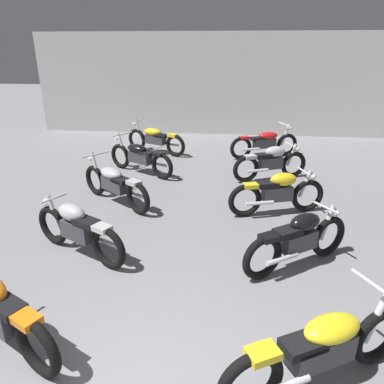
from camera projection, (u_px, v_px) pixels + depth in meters
The scene contains 10 objects.
back_wall at pixel (215, 85), 13.25m from camera, with size 13.31×0.24×3.60m, color #BCBAB7.
motorcycle_left_row_1 at pixel (78, 229), 5.63m from camera, with size 1.79×1.02×0.88m.
motorcycle_left_row_2 at pixel (115, 183), 7.53m from camera, with size 1.80×1.39×0.97m.
motorcycle_left_row_3 at pixel (140, 157), 9.36m from camera, with size 1.93×1.21×0.97m.
motorcycle_left_row_4 at pixel (155, 139), 11.19m from camera, with size 2.00×1.11×0.97m.
motorcycle_right_row_0 at pixel (322, 348), 3.41m from camera, with size 1.96×1.16×0.97m.
motorcycle_right_row_1 at pixel (299, 239), 5.33m from camera, with size 1.68×1.22×0.88m.
motorcycle_right_row_2 at pixel (278, 192), 7.05m from camera, with size 1.91×0.74×0.88m.
motorcycle_right_row_3 at pixel (271, 162), 8.90m from camera, with size 1.86×0.86×0.88m.
motorcycle_right_row_4 at pixel (265, 142), 10.74m from camera, with size 2.05×1.01×0.97m.
Camera 1 is at (0.70, -1.83, 3.08)m, focal length 33.95 mm.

